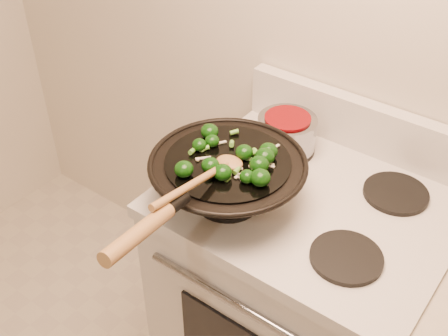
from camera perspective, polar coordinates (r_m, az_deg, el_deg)
The scene contains 5 objects.
stove at distance 1.90m, azimuth 7.65°, elevation -13.30°, with size 0.78×0.67×1.08m.
wok at distance 1.49m, azimuth 0.28°, elevation -1.08°, with size 0.42×0.70×0.22m.
stirfry at distance 1.43m, azimuth 1.08°, elevation 0.95°, with size 0.27×0.28×0.05m.
wooden_spoon at distance 1.37m, azimuth -1.46°, elevation -0.61°, with size 0.08×0.33×0.09m.
saucepan at distance 1.70m, azimuth 6.36°, elevation 3.62°, with size 0.18×0.28×0.11m.
Camera 1 is at (0.43, 0.08, 1.94)m, focal length 45.00 mm.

